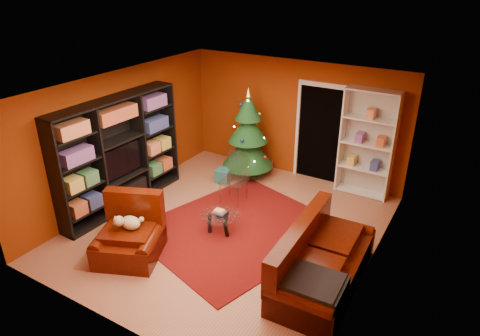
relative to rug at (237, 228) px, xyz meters
The scene contains 18 objects.
floor 0.15m from the rug, 163.46° to the right, with size 5.00×5.50×0.05m, color #9D5D43.
ceiling 2.62m from the rug, 163.46° to the right, with size 5.00×5.50×0.05m, color silver.
wall_back 3.03m from the rug, 93.02° to the left, with size 5.00×0.05×2.60m, color #89310A.
wall_left 2.97m from the rug, behind, with size 0.05×5.50×2.60m, color #89310A.
wall_right 2.71m from the rug, ahead, with size 0.05×5.50×2.60m, color #89310A.
doorway 2.92m from the rug, 80.37° to the left, with size 1.06×0.60×2.16m, color black, non-canonical shape.
rug is the anchor object (origin of this frame).
media_unit 2.68m from the rug, behind, with size 0.44×2.86×2.19m, color black, non-canonical shape.
christmas_tree 2.48m from the rug, 114.77° to the left, with size 1.15×1.15×2.05m, color #133F1A, non-canonical shape.
gift_box_teal 1.93m from the rug, 129.98° to the left, with size 0.30×0.30×0.30m, color #1F696E.
gift_box_green 2.23m from the rug, 110.86° to the left, with size 0.24×0.24×0.24m, color #2C6A31.
gift_box_red 2.60m from the rug, 104.51° to the left, with size 0.20×0.20×0.20m, color maroon.
white_bookshelf 3.16m from the rug, 58.57° to the left, with size 1.06×0.38×2.29m, color white, non-canonical shape.
armchair 1.98m from the rug, 124.04° to the right, with size 1.07×1.07×0.83m, color #3B0D03, non-canonical shape.
dog 1.96m from the rug, 124.49° to the right, with size 0.40×0.30×0.27m, color #CEBE8C, non-canonical shape.
sofa 2.02m from the rug, 17.40° to the right, with size 2.21×0.99×0.95m, color #3B0D03, non-canonical shape.
coffee_table 0.36m from the rug, 129.23° to the right, with size 0.71×0.71×0.44m, color gray, non-canonical shape.
acrylic_chair 1.09m from the rug, 124.88° to the left, with size 0.48×0.52×0.94m, color #66605B, non-canonical shape.
Camera 1 is at (3.57, -5.60, 4.33)m, focal length 32.00 mm.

